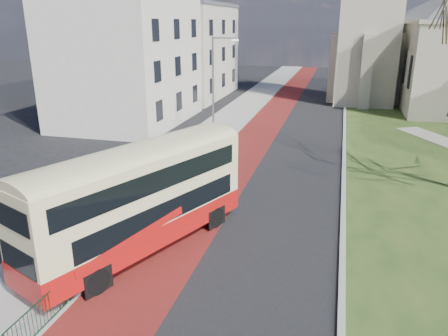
% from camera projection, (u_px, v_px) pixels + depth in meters
% --- Properties ---
extents(ground, '(160.00, 160.00, 0.00)m').
position_uv_depth(ground, '(197.00, 246.00, 18.91)').
color(ground, black).
rests_on(ground, ground).
extents(road_carriageway, '(9.00, 120.00, 0.01)m').
position_uv_depth(road_carriageway, '(288.00, 137.00, 36.86)').
color(road_carriageway, black).
rests_on(road_carriageway, ground).
extents(bus_lane, '(3.40, 120.00, 0.01)m').
position_uv_depth(bus_lane, '(257.00, 135.00, 37.52)').
color(bus_lane, '#591414').
rests_on(bus_lane, ground).
extents(pavement_west, '(4.00, 120.00, 0.12)m').
position_uv_depth(pavement_west, '(214.00, 131.00, 38.43)').
color(pavement_west, gray).
rests_on(pavement_west, ground).
extents(kerb_west, '(0.25, 120.00, 0.13)m').
position_uv_depth(kerb_west, '(236.00, 133.00, 37.94)').
color(kerb_west, '#999993').
rests_on(kerb_west, ground).
extents(kerb_east, '(0.25, 80.00, 0.13)m').
position_uv_depth(kerb_east, '(344.00, 134.00, 37.55)').
color(kerb_east, '#999993').
rests_on(kerb_east, ground).
extents(pedestrian_railing, '(0.07, 24.00, 1.12)m').
position_uv_depth(pedestrian_railing, '(168.00, 194.00, 23.11)').
color(pedestrian_railing, '#0D3C1D').
rests_on(pedestrian_railing, ground).
extents(street_block_near, '(10.30, 14.30, 13.00)m').
position_uv_depth(street_block_near, '(127.00, 52.00, 40.39)').
color(street_block_near, beige).
rests_on(street_block_near, ground).
extents(street_block_far, '(10.30, 16.30, 11.50)m').
position_uv_depth(street_block_far, '(185.00, 50.00, 55.29)').
color(street_block_far, beige).
rests_on(street_block_far, ground).
extents(streetlamp, '(2.13, 0.18, 8.00)m').
position_uv_depth(streetlamp, '(215.00, 82.00, 34.99)').
color(streetlamp, gray).
rests_on(streetlamp, pavement_west).
extents(bus, '(6.30, 10.60, 4.38)m').
position_uv_depth(bus, '(140.00, 195.00, 17.84)').
color(bus, '#A5100F').
rests_on(bus, ground).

